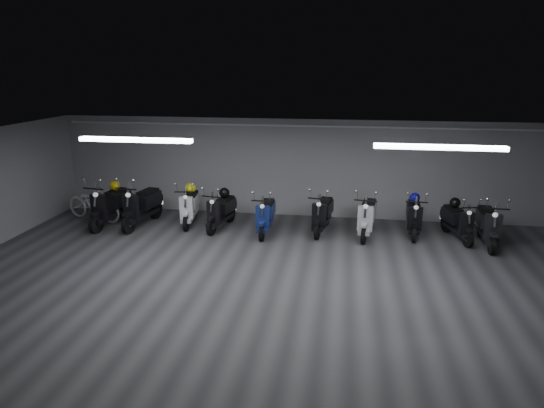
% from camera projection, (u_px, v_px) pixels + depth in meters
% --- Properties ---
extents(floor, '(14.00, 10.00, 0.01)m').
position_uv_depth(floor, '(272.00, 294.00, 8.95)').
color(floor, '#38383B').
rests_on(floor, ground).
extents(ceiling, '(14.00, 10.00, 0.01)m').
position_uv_depth(ceiling, '(272.00, 148.00, 8.16)').
color(ceiling, gray).
rests_on(ceiling, ground).
extents(back_wall, '(14.00, 0.01, 2.80)m').
position_uv_depth(back_wall, '(299.00, 168.00, 13.30)').
color(back_wall, gray).
rests_on(back_wall, ground).
extents(fluor_strip_left, '(2.40, 0.18, 0.08)m').
position_uv_depth(fluor_strip_left, '(135.00, 140.00, 9.57)').
color(fluor_strip_left, white).
rests_on(fluor_strip_left, ceiling).
extents(fluor_strip_right, '(2.40, 0.18, 0.08)m').
position_uv_depth(fluor_strip_right, '(439.00, 147.00, 8.69)').
color(fluor_strip_right, white).
rests_on(fluor_strip_right, ceiling).
extents(conduit, '(13.60, 0.05, 0.05)m').
position_uv_depth(conduit, '(299.00, 126.00, 12.88)').
color(conduit, white).
rests_on(conduit, back_wall).
extents(scooter_0, '(0.93, 2.06, 1.48)m').
position_uv_depth(scooter_0, '(110.00, 199.00, 12.62)').
color(scooter_0, black).
rests_on(scooter_0, floor).
extents(scooter_1, '(0.95, 2.07, 1.49)m').
position_uv_depth(scooter_1, '(141.00, 200.00, 12.59)').
color(scooter_1, black).
rests_on(scooter_1, floor).
extents(scooter_2, '(0.83, 1.83, 1.32)m').
position_uv_depth(scooter_2, '(189.00, 201.00, 12.77)').
color(scooter_2, silver).
rests_on(scooter_2, floor).
extents(scooter_3, '(0.90, 1.79, 1.27)m').
position_uv_depth(scooter_3, '(221.00, 206.00, 12.40)').
color(scooter_3, black).
rests_on(scooter_3, floor).
extents(scooter_4, '(0.58, 1.72, 1.28)m').
position_uv_depth(scooter_4, '(266.00, 210.00, 12.04)').
color(scooter_4, navy).
rests_on(scooter_4, floor).
extents(scooter_5, '(0.86, 1.83, 1.31)m').
position_uv_depth(scooter_5, '(323.00, 208.00, 12.13)').
color(scooter_5, black).
rests_on(scooter_5, floor).
extents(scooter_6, '(0.88, 1.90, 1.36)m').
position_uv_depth(scooter_6, '(368.00, 210.00, 11.84)').
color(scooter_6, silver).
rests_on(scooter_6, floor).
extents(scooter_7, '(0.71, 1.77, 1.29)m').
position_uv_depth(scooter_7, '(414.00, 211.00, 11.93)').
color(scooter_7, black).
rests_on(scooter_7, floor).
extents(scooter_8, '(0.97, 1.74, 1.23)m').
position_uv_depth(scooter_8, '(458.00, 216.00, 11.62)').
color(scooter_8, black).
rests_on(scooter_8, floor).
extents(scooter_9, '(0.73, 1.86, 1.36)m').
position_uv_depth(scooter_9, '(489.00, 218.00, 11.21)').
color(scooter_9, black).
rests_on(scooter_9, floor).
extents(bicycle, '(1.96, 1.17, 1.20)m').
position_uv_depth(bicycle, '(93.00, 200.00, 13.09)').
color(bicycle, white).
rests_on(bicycle, floor).
extents(helmet_0, '(0.28, 0.28, 0.28)m').
position_uv_depth(helmet_0, '(224.00, 193.00, 12.53)').
color(helmet_0, black).
rests_on(helmet_0, scooter_3).
extents(helmet_1, '(0.27, 0.27, 0.27)m').
position_uv_depth(helmet_1, '(455.00, 203.00, 11.76)').
color(helmet_1, black).
rests_on(helmet_1, scooter_8).
extents(helmet_2, '(0.28, 0.28, 0.28)m').
position_uv_depth(helmet_2, '(115.00, 186.00, 12.79)').
color(helmet_2, '#BA9C0A').
rests_on(helmet_2, scooter_0).
extents(helmet_3, '(0.27, 0.27, 0.27)m').
position_uv_depth(helmet_3, '(415.00, 198.00, 12.07)').
color(helmet_3, '#110C8E').
rests_on(helmet_3, scooter_7).
extents(helmet_4, '(0.29, 0.29, 0.29)m').
position_uv_depth(helmet_4, '(191.00, 188.00, 12.92)').
color(helmet_4, '#F0EF0E').
rests_on(helmet_4, scooter_2).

